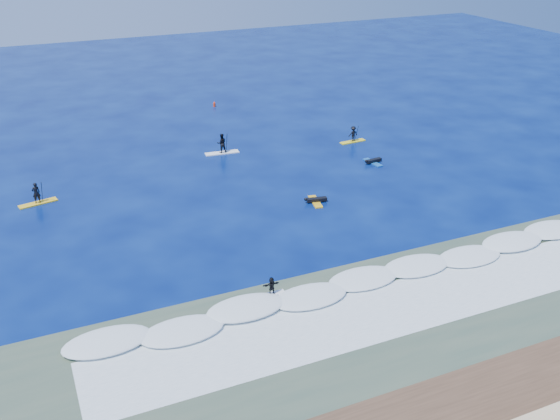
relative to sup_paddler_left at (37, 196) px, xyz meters
name	(u,v)px	position (x,y,z in m)	size (l,w,h in m)	color
ground	(286,221)	(16.95, -10.78, -0.65)	(160.00, 160.00, 0.00)	#031048
wet_sand_strip	(474,409)	(16.95, -32.28, -0.65)	(90.00, 5.00, 0.08)	#432F1F
shallow_water	(387,322)	(16.95, -24.78, -0.65)	(90.00, 13.00, 0.01)	#394E3D
breaking_wave	(352,287)	(16.95, -20.78, -0.65)	(40.00, 6.00, 0.30)	white
whitewater	(378,312)	(16.95, -23.78, -0.65)	(34.00, 5.00, 0.02)	silver
sup_paddler_left	(37,196)	(0.00, 0.00, 0.00)	(3.07, 1.36, 2.09)	yellow
sup_paddler_center	(222,145)	(17.21, 4.92, 0.20)	(3.32, 1.11, 2.29)	white
sup_paddler_right	(353,135)	(30.38, 2.68, 0.09)	(2.75, 0.87, 1.90)	yellow
prone_paddler_near	(316,200)	(20.46, -8.70, -0.49)	(1.88, 2.44, 0.49)	gold
prone_paddler_far	(373,161)	(29.21, -3.13, -0.49)	(1.84, 2.36, 0.48)	#1657A8
wave_surfer	(272,287)	(11.89, -19.80, 0.06)	(1.69, 0.48, 1.22)	white
marker_buoy	(214,104)	(21.53, 20.28, -0.35)	(0.29, 0.29, 0.70)	red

